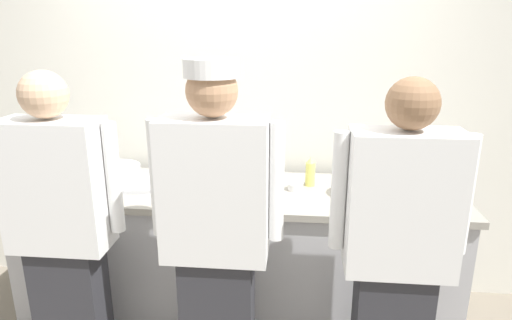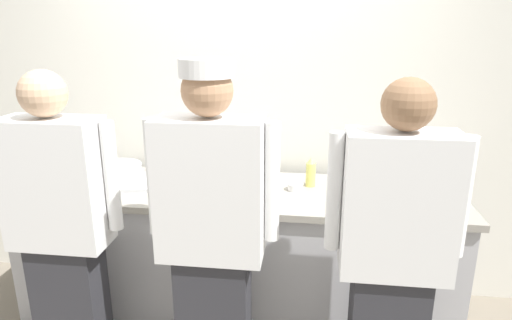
# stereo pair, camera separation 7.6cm
# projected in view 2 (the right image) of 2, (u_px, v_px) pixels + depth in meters

# --- Properties ---
(wall_back) EXTENTS (4.29, 0.10, 2.77)m
(wall_back) POSITION_uv_depth(u_px,v_px,m) (246.00, 100.00, 3.06)
(wall_back) COLOR silver
(wall_back) RESTS_ON ground
(prep_counter) EXTENTS (2.74, 0.72, 0.91)m
(prep_counter) POSITION_uv_depth(u_px,v_px,m) (236.00, 254.00, 2.86)
(prep_counter) COLOR #B2B2B7
(prep_counter) RESTS_ON ground
(chef_near_left) EXTENTS (0.62, 0.24, 1.69)m
(chef_near_left) POSITION_uv_depth(u_px,v_px,m) (62.00, 229.00, 2.23)
(chef_near_left) COLOR #2D2D33
(chef_near_left) RESTS_ON ground
(chef_center) EXTENTS (0.63, 0.24, 1.74)m
(chef_center) POSITION_uv_depth(u_px,v_px,m) (212.00, 235.00, 2.07)
(chef_center) COLOR #2D2D33
(chef_center) RESTS_ON ground
(chef_far_right) EXTENTS (0.61, 0.24, 1.68)m
(chef_far_right) POSITION_uv_depth(u_px,v_px,m) (393.00, 256.00, 1.98)
(chef_far_right) COLOR #2D2D33
(chef_far_right) RESTS_ON ground
(plate_stack_front) EXTENTS (0.25, 0.25, 0.07)m
(plate_stack_front) POSITION_uv_depth(u_px,v_px,m) (355.00, 190.00, 2.61)
(plate_stack_front) COLOR white
(plate_stack_front) RESTS_ON prep_counter
(plate_stack_rear) EXTENTS (0.23, 0.23, 0.07)m
(plate_stack_rear) POSITION_uv_depth(u_px,v_px,m) (243.00, 177.00, 2.83)
(plate_stack_rear) COLOR white
(plate_stack_rear) RESTS_ON prep_counter
(mixing_bowl_steel) EXTENTS (0.32, 0.32, 0.13)m
(mixing_bowl_steel) POSITION_uv_depth(u_px,v_px,m) (117.00, 175.00, 2.80)
(mixing_bowl_steel) COLOR #B7BABF
(mixing_bowl_steel) RESTS_ON prep_counter
(sheet_tray) EXTENTS (0.57, 0.42, 0.02)m
(sheet_tray) POSITION_uv_depth(u_px,v_px,m) (133.00, 182.00, 2.82)
(sheet_tray) COLOR #B7BABF
(sheet_tray) RESTS_ON prep_counter
(squeeze_bottle_primary) EXTENTS (0.06, 0.06, 0.19)m
(squeeze_bottle_primary) POSITION_uv_depth(u_px,v_px,m) (311.00, 173.00, 2.76)
(squeeze_bottle_primary) COLOR #E5E066
(squeeze_bottle_primary) RESTS_ON prep_counter
(ramekin_red_sauce) EXTENTS (0.09, 0.09, 0.04)m
(ramekin_red_sauce) POSITION_uv_depth(u_px,v_px,m) (382.00, 205.00, 2.42)
(ramekin_red_sauce) COLOR white
(ramekin_red_sauce) RESTS_ON prep_counter
(ramekin_yellow_sauce) EXTENTS (0.10, 0.10, 0.04)m
(ramekin_yellow_sauce) POSITION_uv_depth(u_px,v_px,m) (422.00, 195.00, 2.57)
(ramekin_yellow_sauce) COLOR white
(ramekin_yellow_sauce) RESTS_ON prep_counter
(ramekin_orange_sauce) EXTENTS (0.09, 0.09, 0.04)m
(ramekin_orange_sauce) POSITION_uv_depth(u_px,v_px,m) (295.00, 187.00, 2.70)
(ramekin_orange_sauce) COLOR white
(ramekin_orange_sauce) RESTS_ON prep_counter
(deli_cup) EXTENTS (0.09, 0.09, 0.09)m
(deli_cup) POSITION_uv_depth(u_px,v_px,m) (401.00, 192.00, 2.54)
(deli_cup) COLOR white
(deli_cup) RESTS_ON prep_counter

